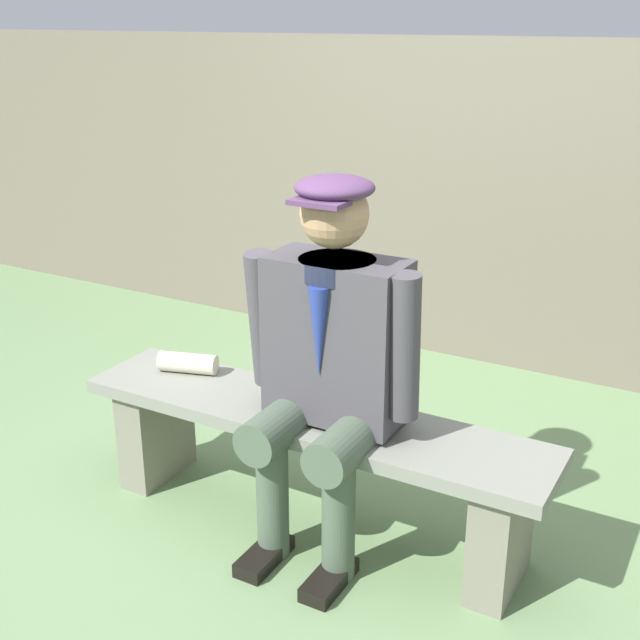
{
  "coord_description": "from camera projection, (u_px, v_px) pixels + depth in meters",
  "views": [
    {
      "loc": [
        -1.29,
        2.22,
        1.76
      ],
      "look_at": [
        -0.04,
        0.0,
        0.81
      ],
      "focal_mm": 46.15,
      "sensor_mm": 36.0,
      "label": 1
    }
  ],
  "objects": [
    {
      "name": "ground_plane",
      "position": [
        310.0,
        523.0,
        3.02
      ],
      "size": [
        30.0,
        30.0,
        0.0
      ],
      "primitive_type": "plane",
      "color": "#638155"
    },
    {
      "name": "bench",
      "position": [
        310.0,
        448.0,
        2.91
      ],
      "size": [
        1.73,
        0.38,
        0.46
      ],
      "color": "slate",
      "rests_on": "ground"
    },
    {
      "name": "seated_man",
      "position": [
        329.0,
        355.0,
        2.68
      ],
      "size": [
        0.63,
        0.52,
        1.3
      ],
      "color": "#423F45",
      "rests_on": "ground"
    },
    {
      "name": "rolled_magazine",
      "position": [
        188.0,
        363.0,
        3.16
      ],
      "size": [
        0.24,
        0.14,
        0.08
      ],
      "primitive_type": "cylinder",
      "rotation": [
        0.0,
        1.57,
        0.29
      ],
      "color": "beige",
      "rests_on": "bench"
    },
    {
      "name": "stadium_wall",
      "position": [
        490.0,
        205.0,
        4.26
      ],
      "size": [
        12.0,
        0.24,
        1.65
      ],
      "primitive_type": "cube",
      "color": "#686051",
      "rests_on": "ground"
    }
  ]
}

